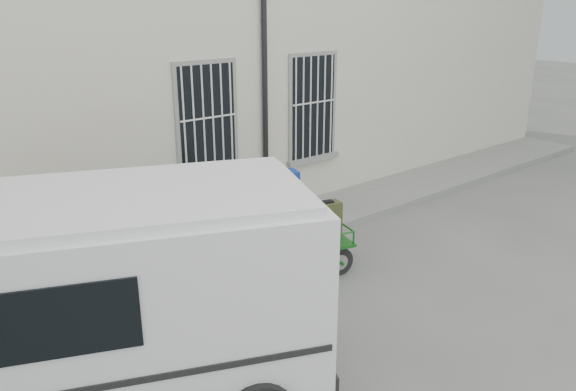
{
  "coord_description": "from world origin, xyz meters",
  "views": [
    {
      "loc": [
        -5.95,
        -6.1,
        4.41
      ],
      "look_at": [
        -0.04,
        1.0,
        1.24
      ],
      "focal_mm": 35.0,
      "sensor_mm": 36.0,
      "label": 1
    }
  ],
  "objects": [
    {
      "name": "van",
      "position": [
        -4.23,
        -0.62,
        1.47
      ],
      "size": [
        5.46,
        3.94,
        2.56
      ],
      "rotation": [
        0.0,
        0.0,
        -0.41
      ],
      "color": "white",
      "rests_on": "ground"
    },
    {
      "name": "ground",
      "position": [
        0.0,
        0.0,
        0.0
      ],
      "size": [
        80.0,
        80.0,
        0.0
      ],
      "primitive_type": "plane",
      "color": "#62625E",
      "rests_on": "ground"
    },
    {
      "name": "luggage_cart",
      "position": [
        -0.56,
        0.62,
        0.92
      ],
      "size": [
        2.64,
        1.55,
        1.92
      ],
      "rotation": [
        0.0,
        0.0,
        -0.27
      ],
      "color": "black",
      "rests_on": "ground"
    },
    {
      "name": "sidewalk",
      "position": [
        0.0,
        2.2,
        0.07
      ],
      "size": [
        24.0,
        1.7,
        0.15
      ],
      "primitive_type": "cube",
      "color": "slate",
      "rests_on": "ground"
    },
    {
      "name": "building",
      "position": [
        0.0,
        5.5,
        3.0
      ],
      "size": [
        24.0,
        5.15,
        6.0
      ],
      "color": "beige",
      "rests_on": "ground"
    }
  ]
}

